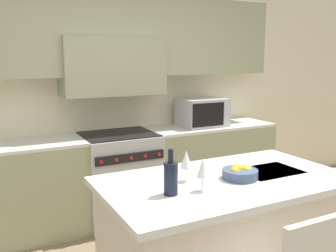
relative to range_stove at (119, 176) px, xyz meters
name	(u,v)px	position (x,y,z in m)	size (l,w,h in m)	color
back_cabinetry	(109,70)	(0.00, 0.27, 1.13)	(10.00, 0.46, 2.70)	beige
back_counter	(119,176)	(0.00, 0.02, 0.00)	(3.89, 0.62, 0.94)	gray
range_stove	(119,176)	(0.00, 0.00, 0.00)	(0.78, 0.70, 0.95)	#B7B7BC
microwave	(202,112)	(1.06, 0.02, 0.63)	(0.54, 0.42, 0.33)	#B7B7BC
kitchen_island	(224,242)	(0.15, -1.72, 0.00)	(1.69, 0.95, 0.94)	beige
wine_bottle	(171,177)	(-0.33, -1.82, 0.57)	(0.09, 0.09, 0.28)	black
wine_glass_near	(203,169)	(-0.13, -1.85, 0.61)	(0.08, 0.08, 0.21)	white
wine_glass_far	(186,160)	(-0.13, -1.65, 0.61)	(0.08, 0.08, 0.21)	white
fruit_bowl	(240,173)	(0.23, -1.77, 0.50)	(0.24, 0.24, 0.10)	#384C6B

